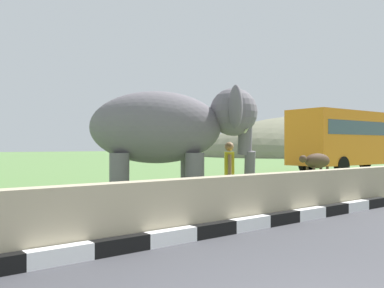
{
  "coord_description": "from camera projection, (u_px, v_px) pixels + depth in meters",
  "views": [
    {
      "loc": [
        -2.92,
        -2.0,
        1.56
      ],
      "look_at": [
        3.29,
        5.72,
        1.6
      ],
      "focal_mm": 39.67,
      "sensor_mm": 36.0,
      "label": 1
    }
  ],
  "objects": [
    {
      "name": "elephant",
      "position": [
        172.0,
        130.0,
        10.05
      ],
      "size": [
        3.95,
        3.48,
        2.96
      ],
      "color": "slate",
      "rests_on": "ground_plane"
    },
    {
      "name": "bus_orange",
      "position": [
        355.0,
        137.0,
        25.05
      ],
      "size": [
        9.71,
        2.77,
        3.5
      ],
      "color": "orange",
      "rests_on": "ground_plane"
    },
    {
      "name": "person_handler",
      "position": [
        229.0,
        171.0,
        10.82
      ],
      "size": [
        0.49,
        0.54,
        1.66
      ],
      "color": "navy",
      "rests_on": "ground_plane"
    },
    {
      "name": "striped_curb",
      "position": [
        91.0,
        250.0,
        5.81
      ],
      "size": [
        16.2,
        0.2,
        0.24
      ],
      "color": "white",
      "rests_on": "ground_plane"
    },
    {
      "name": "cow_near",
      "position": [
        317.0,
        161.0,
        18.58
      ],
      "size": [
        1.91,
        0.72,
        1.23
      ],
      "color": "#473323",
      "rests_on": "ground_plane"
    },
    {
      "name": "hill_east",
      "position": [
        315.0,
        156.0,
        67.86
      ],
      "size": [
        39.34,
        31.47,
        12.71
      ],
      "color": "slate",
      "rests_on": "ground_plane"
    },
    {
      "name": "barrier_parapet",
      "position": [
        207.0,
        205.0,
        7.52
      ],
      "size": [
        28.0,
        0.36,
        1.0
      ],
      "primitive_type": "cube",
      "color": "tan",
      "rests_on": "ground_plane"
    }
  ]
}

